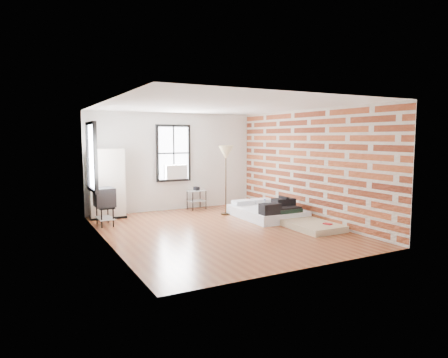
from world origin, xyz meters
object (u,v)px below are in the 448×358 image
mattress_main (267,211)px  mattress_bare (301,221)px  wardrobe (107,184)px  side_table (197,194)px  floor_lamp (226,155)px  tv_stand (105,199)px

mattress_main → mattress_bare: bearing=-79.8°
wardrobe → side_table: wardrobe is taller
floor_lamp → tv_stand: (-3.21, 0.15, -0.97)m
wardrobe → tv_stand: wardrobe is taller
side_table → floor_lamp: floor_lamp is taller
mattress_bare → floor_lamp: (-0.93, 2.09, 1.50)m
mattress_bare → tv_stand: tv_stand is taller
mattress_main → floor_lamp: (-0.75, 0.91, 1.45)m
mattress_main → floor_lamp: floor_lamp is taller
mattress_main → side_table: (-1.13, 2.02, 0.28)m
wardrobe → mattress_main: bearing=-23.8°
mattress_bare → side_table: (-1.32, 3.19, 0.33)m
floor_lamp → mattress_bare: bearing=-65.9°
mattress_bare → tv_stand: (-4.14, 2.24, 0.53)m
mattress_main → tv_stand: tv_stand is taller
mattress_main → side_table: size_ratio=2.94×
mattress_bare → tv_stand: 4.74m
mattress_main → floor_lamp: 1.87m
side_table → floor_lamp: size_ratio=0.35×
tv_stand → floor_lamp: bearing=-3.9°
wardrobe → mattress_bare: bearing=-34.8°
side_table → floor_lamp: 1.66m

